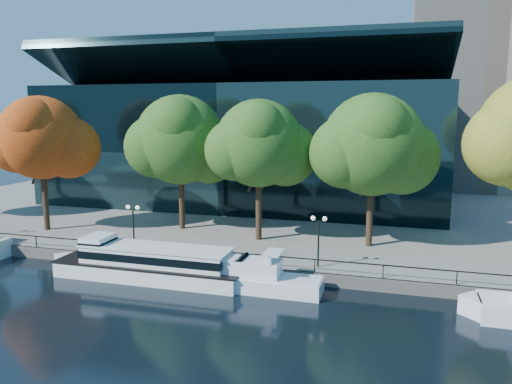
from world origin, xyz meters
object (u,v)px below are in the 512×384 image
(cruiser_near, at_px, (253,277))
(tree_4, at_px, (374,147))
(tree_1, at_px, (42,140))
(tree_2, at_px, (182,142))
(lamp_1, at_px, (133,217))
(tour_boat, at_px, (145,262))
(tree_3, at_px, (260,145))
(lamp_2, at_px, (319,229))

(cruiser_near, height_order, tree_4, tree_4)
(tree_1, bearing_deg, tree_2, 18.15)
(cruiser_near, relative_size, lamp_1, 2.57)
(tour_boat, height_order, tree_1, tree_1)
(tree_3, relative_size, tree_4, 0.96)
(tree_3, bearing_deg, lamp_1, -144.80)
(tour_boat, distance_m, tree_1, 19.35)
(cruiser_near, distance_m, lamp_1, 12.67)
(tree_4, bearing_deg, tree_1, -175.03)
(cruiser_near, height_order, tree_2, tree_2)
(tree_1, bearing_deg, tree_4, 4.97)
(lamp_1, bearing_deg, tree_3, 35.20)
(tour_boat, distance_m, tree_2, 15.11)
(tour_boat, height_order, lamp_2, lamp_2)
(cruiser_near, xyz_separation_m, lamp_1, (-11.76, 3.61, 3.05))
(lamp_1, bearing_deg, cruiser_near, -17.07)
(cruiser_near, bearing_deg, lamp_1, 162.93)
(tree_2, height_order, tree_4, tree_2)
(tour_boat, xyz_separation_m, lamp_2, (13.05, 3.52, 2.64))
(cruiser_near, distance_m, tree_3, 13.80)
(tour_boat, height_order, tree_2, tree_2)
(tree_3, relative_size, lamp_1, 3.24)
(cruiser_near, relative_size, tree_3, 0.79)
(lamp_1, distance_m, lamp_2, 15.98)
(tour_boat, distance_m, tree_4, 21.58)
(tree_1, relative_size, tree_3, 1.03)
(lamp_1, xyz_separation_m, lamp_2, (15.98, 0.00, 0.00))
(tree_1, relative_size, lamp_2, 3.34)
(tree_4, xyz_separation_m, lamp_2, (-3.59, -7.24, -5.89))
(tree_3, xyz_separation_m, lamp_2, (6.53, -6.67, -5.87))
(tree_2, distance_m, lamp_1, 10.57)
(tree_3, distance_m, lamp_2, 11.03)
(lamp_1, bearing_deg, tree_2, 85.36)
(tour_boat, bearing_deg, tree_1, 152.41)
(tour_boat, relative_size, tree_4, 1.23)
(tree_2, xyz_separation_m, lamp_1, (-0.71, -8.74, -5.91))
(tour_boat, relative_size, cruiser_near, 1.61)
(cruiser_near, height_order, tree_3, tree_3)
(lamp_1, bearing_deg, tree_1, 160.12)
(cruiser_near, distance_m, tree_2, 18.84)
(tree_4, distance_m, lamp_1, 21.69)
(tree_1, relative_size, tree_2, 0.99)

